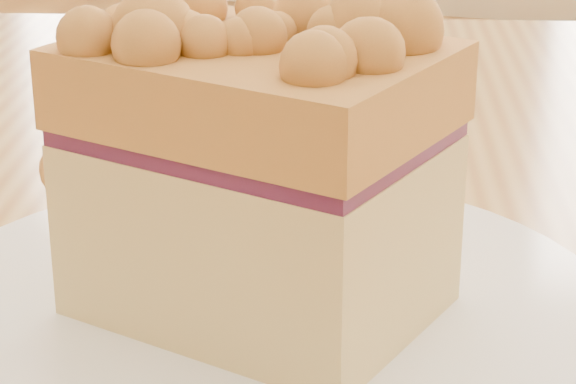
# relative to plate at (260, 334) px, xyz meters

# --- Properties ---
(plate) EXTENTS (0.24, 0.24, 0.02)m
(plate) POSITION_rel_plate_xyz_m (0.00, 0.00, 0.00)
(plate) COLOR white
(plate) RESTS_ON cafe_table_main
(cake_slice) EXTENTS (0.13, 0.11, 0.10)m
(cake_slice) POSITION_rel_plate_xyz_m (0.00, 0.00, 0.06)
(cake_slice) COLOR #DBC57C
(cake_slice) RESTS_ON plate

